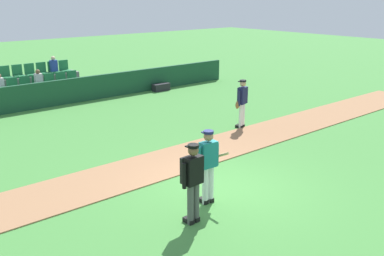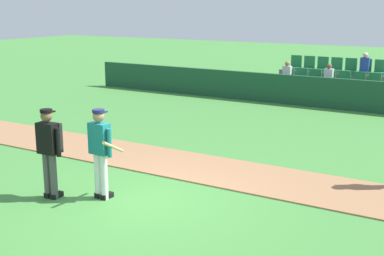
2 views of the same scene
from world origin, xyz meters
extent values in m
plane|color=#42843A|center=(0.00, 0.00, 0.00)|extent=(80.00, 80.00, 0.00)
cube|color=#9E704C|center=(0.00, 2.29, 0.01)|extent=(28.00, 1.93, 0.03)
cube|color=#19472D|center=(0.00, 10.80, 0.55)|extent=(20.00, 0.16, 1.11)
cube|color=slate|center=(0.00, 12.25, 0.15)|extent=(4.45, 2.10, 0.30)
cube|color=slate|center=(0.00, 11.83, 0.50)|extent=(4.35, 0.85, 0.40)
cube|color=#237542|center=(-1.65, 11.73, 0.75)|extent=(0.44, 0.40, 0.08)
cube|color=#237542|center=(-1.65, 11.95, 1.00)|extent=(0.44, 0.08, 0.50)
cube|color=silver|center=(-1.65, 11.78, 1.05)|extent=(0.32, 0.22, 0.52)
sphere|color=#9E7051|center=(-1.65, 11.78, 1.40)|extent=(0.20, 0.20, 0.20)
cube|color=#237542|center=(-1.10, 11.73, 0.75)|extent=(0.44, 0.40, 0.08)
cube|color=#237542|center=(-1.10, 11.95, 1.00)|extent=(0.44, 0.08, 0.50)
cube|color=#237542|center=(-0.55, 11.73, 0.75)|extent=(0.44, 0.40, 0.08)
cube|color=#237542|center=(-0.55, 11.95, 1.00)|extent=(0.44, 0.08, 0.50)
cube|color=#237542|center=(0.00, 11.73, 0.75)|extent=(0.44, 0.40, 0.08)
cube|color=#237542|center=(0.00, 11.95, 1.00)|extent=(0.44, 0.08, 0.50)
cube|color=silver|center=(0.00, 11.78, 1.05)|extent=(0.32, 0.22, 0.52)
sphere|color=brown|center=(0.00, 11.78, 1.40)|extent=(0.20, 0.20, 0.20)
cube|color=#237542|center=(0.55, 11.73, 0.75)|extent=(0.44, 0.40, 0.08)
cube|color=#237542|center=(0.55, 11.95, 1.00)|extent=(0.44, 0.08, 0.50)
cube|color=#237542|center=(1.10, 11.73, 0.75)|extent=(0.44, 0.40, 0.08)
cube|color=#237542|center=(1.10, 11.95, 1.00)|extent=(0.44, 0.08, 0.50)
cube|color=#237542|center=(1.65, 11.73, 0.75)|extent=(0.44, 0.40, 0.08)
cube|color=#237542|center=(1.65, 11.95, 1.00)|extent=(0.44, 0.08, 0.50)
cube|color=slate|center=(0.00, 12.68, 0.90)|extent=(4.35, 0.85, 0.40)
cube|color=#237542|center=(-1.65, 12.58, 1.15)|extent=(0.44, 0.40, 0.08)
cube|color=#237542|center=(-1.65, 12.80, 1.40)|extent=(0.44, 0.08, 0.50)
cube|color=#237542|center=(-1.10, 12.58, 1.15)|extent=(0.44, 0.40, 0.08)
cube|color=#237542|center=(-1.10, 12.80, 1.40)|extent=(0.44, 0.08, 0.50)
cube|color=#237542|center=(-0.55, 12.58, 1.15)|extent=(0.44, 0.40, 0.08)
cube|color=#237542|center=(-0.55, 12.80, 1.40)|extent=(0.44, 0.08, 0.50)
cube|color=#237542|center=(0.00, 12.58, 1.15)|extent=(0.44, 0.40, 0.08)
cube|color=#237542|center=(0.00, 12.80, 1.40)|extent=(0.44, 0.08, 0.50)
cube|color=#237542|center=(0.55, 12.58, 1.15)|extent=(0.44, 0.40, 0.08)
cube|color=#237542|center=(0.55, 12.80, 1.40)|extent=(0.44, 0.08, 0.50)
cube|color=#237542|center=(1.10, 12.58, 1.15)|extent=(0.44, 0.40, 0.08)
cube|color=#237542|center=(1.10, 12.80, 1.40)|extent=(0.44, 0.08, 0.50)
cube|color=#263F99|center=(1.10, 12.63, 1.45)|extent=(0.32, 0.22, 0.52)
sphere|color=beige|center=(1.10, 12.63, 1.80)|extent=(0.20, 0.20, 0.20)
cube|color=#237542|center=(1.65, 12.58, 1.15)|extent=(0.44, 0.40, 0.08)
cube|color=#237542|center=(1.65, 12.80, 1.40)|extent=(0.44, 0.08, 0.50)
cylinder|color=white|center=(-0.86, -0.33, 0.45)|extent=(0.14, 0.14, 0.90)
cylinder|color=white|center=(-0.70, -0.34, 0.45)|extent=(0.14, 0.14, 0.90)
cube|color=black|center=(-0.86, -0.27, 0.05)|extent=(0.14, 0.27, 0.10)
cube|color=black|center=(-0.70, -0.28, 0.05)|extent=(0.14, 0.27, 0.10)
cube|color=#197075|center=(-0.78, -0.34, 1.20)|extent=(0.41, 0.24, 0.60)
cylinder|color=#197075|center=(-1.03, -0.32, 1.15)|extent=(0.09, 0.09, 0.55)
cylinder|color=#197075|center=(-0.53, -0.35, 1.15)|extent=(0.09, 0.09, 0.55)
sphere|color=#9E7051|center=(-0.78, -0.34, 1.63)|extent=(0.22, 0.22, 0.22)
cylinder|color=#191E4C|center=(-0.78, -0.34, 1.73)|extent=(0.23, 0.23, 0.06)
cube|color=#191E4C|center=(-0.78, -0.24, 1.70)|extent=(0.19, 0.13, 0.02)
cylinder|color=tan|center=(-0.53, -0.25, 1.05)|extent=(0.25, 0.79, 0.41)
cylinder|color=#4C4C4C|center=(-1.71, -0.83, 0.45)|extent=(0.14, 0.14, 0.90)
cylinder|color=#4C4C4C|center=(-1.56, -0.82, 0.45)|extent=(0.14, 0.14, 0.90)
cube|color=black|center=(-1.72, -0.77, 0.05)|extent=(0.14, 0.27, 0.10)
cube|color=black|center=(-1.56, -0.76, 0.05)|extent=(0.14, 0.27, 0.10)
cube|color=black|center=(-1.64, -0.82, 1.20)|extent=(0.41, 0.24, 0.60)
cylinder|color=black|center=(-1.88, -0.84, 1.15)|extent=(0.09, 0.09, 0.55)
cylinder|color=black|center=(-1.39, -0.81, 1.15)|extent=(0.09, 0.09, 0.55)
sphere|color=brown|center=(-1.64, -0.82, 1.63)|extent=(0.22, 0.22, 0.22)
cylinder|color=black|center=(-1.64, -0.82, 1.73)|extent=(0.23, 0.23, 0.06)
cube|color=black|center=(-1.64, -0.72, 1.70)|extent=(0.19, 0.13, 0.02)
cube|color=black|center=(-1.64, -0.69, 1.20)|extent=(0.44, 0.11, 0.56)
camera|label=1|loc=(-6.92, -7.11, 4.64)|focal=40.52mm
camera|label=2|loc=(5.61, -7.62, 3.68)|focal=48.83mm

